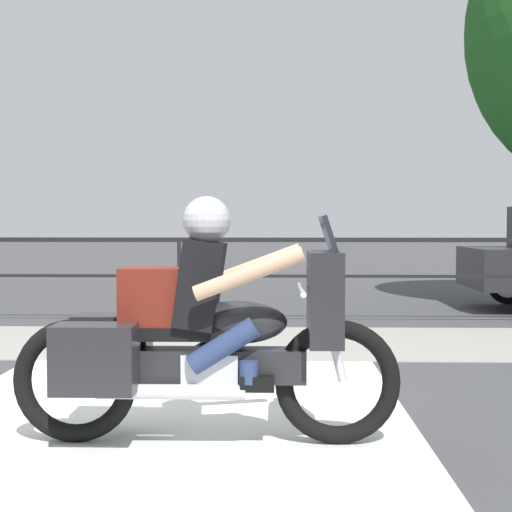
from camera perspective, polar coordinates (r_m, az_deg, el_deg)
name	(u,v)px	position (r m, az deg, el deg)	size (l,w,h in m)	color
ground_plane	(88,418)	(5.62, -12.15, -11.46)	(120.00, 120.00, 0.00)	#424244
sidewalk_band	(161,342)	(8.90, -6.94, -6.20)	(44.00, 2.40, 0.01)	#99968E
crosswalk_band	(163,426)	(5.33, -6.78, -12.16)	(3.34, 6.00, 0.01)	silver
fence_railing	(179,256)	(10.48, -5.61, 0.03)	(36.00, 0.05, 1.14)	black
motorcycle	(200,334)	(4.79, -4.09, -5.67)	(2.36, 0.76, 1.51)	black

